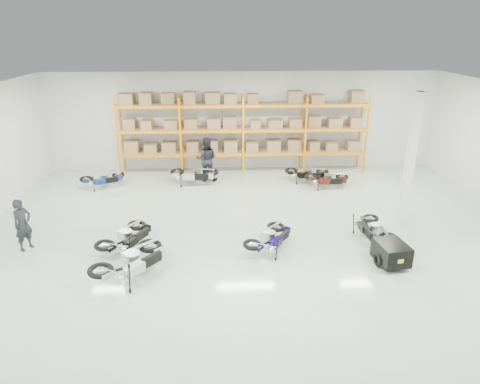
{
  "coord_description": "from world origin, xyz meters",
  "views": [
    {
      "loc": [
        -0.98,
        -12.68,
        6.38
      ],
      "look_at": [
        -0.38,
        0.88,
        1.1
      ],
      "focal_mm": 32.0,
      "sensor_mm": 36.0,
      "label": 1
    }
  ],
  "objects_px": {
    "moto_silver_left": "(132,257)",
    "person_left": "(23,225)",
    "moto_black_far_left": "(127,234)",
    "moto_touring_right": "(373,225)",
    "person_back": "(206,159)",
    "moto_back_b": "(194,172)",
    "trailer": "(391,253)",
    "moto_back_d": "(327,176)",
    "moto_blue_centre": "(271,234)",
    "moto_back_a": "(103,176)",
    "moto_back_c": "(307,171)"
  },
  "relations": [
    {
      "from": "moto_black_far_left",
      "to": "person_back",
      "type": "bearing_deg",
      "value": -81.8
    },
    {
      "from": "moto_blue_centre",
      "to": "person_left",
      "type": "relative_size",
      "value": 1.05
    },
    {
      "from": "moto_back_b",
      "to": "moto_back_a",
      "type": "bearing_deg",
      "value": 97.36
    },
    {
      "from": "moto_touring_right",
      "to": "person_back",
      "type": "distance_m",
      "value": 8.03
    },
    {
      "from": "person_back",
      "to": "trailer",
      "type": "bearing_deg",
      "value": 130.66
    },
    {
      "from": "moto_back_d",
      "to": "person_left",
      "type": "height_order",
      "value": "person_left"
    },
    {
      "from": "moto_touring_right",
      "to": "person_back",
      "type": "bearing_deg",
      "value": 129.2
    },
    {
      "from": "moto_silver_left",
      "to": "person_left",
      "type": "bearing_deg",
      "value": 13.92
    },
    {
      "from": "moto_black_far_left",
      "to": "trailer",
      "type": "height_order",
      "value": "moto_black_far_left"
    },
    {
      "from": "moto_back_b",
      "to": "person_left",
      "type": "bearing_deg",
      "value": 142.75
    },
    {
      "from": "moto_back_d",
      "to": "person_back",
      "type": "bearing_deg",
      "value": 78.9
    },
    {
      "from": "trailer",
      "to": "moto_back_a",
      "type": "height_order",
      "value": "moto_back_a"
    },
    {
      "from": "moto_silver_left",
      "to": "moto_black_far_left",
      "type": "xyz_separation_m",
      "value": [
        -0.46,
        1.54,
        -0.07
      ]
    },
    {
      "from": "moto_black_far_left",
      "to": "moto_back_b",
      "type": "relative_size",
      "value": 0.98
    },
    {
      "from": "moto_blue_centre",
      "to": "moto_back_d",
      "type": "height_order",
      "value": "moto_blue_centre"
    },
    {
      "from": "person_left",
      "to": "moto_blue_centre",
      "type": "bearing_deg",
      "value": -63.58
    },
    {
      "from": "moto_silver_left",
      "to": "moto_touring_right",
      "type": "relative_size",
      "value": 1.23
    },
    {
      "from": "trailer",
      "to": "person_back",
      "type": "xyz_separation_m",
      "value": [
        -5.41,
        7.51,
        0.56
      ]
    },
    {
      "from": "moto_blue_centre",
      "to": "person_back",
      "type": "relative_size",
      "value": 0.88
    },
    {
      "from": "moto_back_a",
      "to": "person_back",
      "type": "relative_size",
      "value": 0.82
    },
    {
      "from": "moto_touring_right",
      "to": "person_back",
      "type": "xyz_separation_m",
      "value": [
        -5.41,
        5.91,
        0.47
      ]
    },
    {
      "from": "moto_touring_right",
      "to": "moto_back_a",
      "type": "bearing_deg",
      "value": 148.7
    },
    {
      "from": "moto_back_c",
      "to": "person_back",
      "type": "bearing_deg",
      "value": 92.19
    },
    {
      "from": "moto_silver_left",
      "to": "trailer",
      "type": "bearing_deg",
      "value": -137.91
    },
    {
      "from": "trailer",
      "to": "moto_blue_centre",
      "type": "bearing_deg",
      "value": 153.63
    },
    {
      "from": "moto_silver_left",
      "to": "moto_black_far_left",
      "type": "distance_m",
      "value": 1.61
    },
    {
      "from": "moto_back_b",
      "to": "person_left",
      "type": "distance_m",
      "value": 7.37
    },
    {
      "from": "moto_blue_centre",
      "to": "moto_back_c",
      "type": "distance_m",
      "value": 6.46
    },
    {
      "from": "moto_back_c",
      "to": "person_back",
      "type": "relative_size",
      "value": 0.85
    },
    {
      "from": "moto_blue_centre",
      "to": "moto_back_a",
      "type": "xyz_separation_m",
      "value": [
        -6.45,
        5.73,
        -0.04
      ]
    },
    {
      "from": "moto_blue_centre",
      "to": "trailer",
      "type": "xyz_separation_m",
      "value": [
        3.3,
        -1.05,
        -0.12
      ]
    },
    {
      "from": "moto_black_far_left",
      "to": "moto_touring_right",
      "type": "height_order",
      "value": "moto_black_far_left"
    },
    {
      "from": "person_left",
      "to": "moto_touring_right",
      "type": "bearing_deg",
      "value": -59.71
    },
    {
      "from": "moto_back_c",
      "to": "moto_blue_centre",
      "type": "bearing_deg",
      "value": 166.93
    },
    {
      "from": "moto_touring_right",
      "to": "trailer",
      "type": "height_order",
      "value": "moto_touring_right"
    },
    {
      "from": "person_left",
      "to": "person_back",
      "type": "height_order",
      "value": "person_back"
    },
    {
      "from": "moto_blue_centre",
      "to": "person_left",
      "type": "height_order",
      "value": "person_left"
    },
    {
      "from": "moto_back_a",
      "to": "moto_back_b",
      "type": "bearing_deg",
      "value": -108.5
    },
    {
      "from": "moto_back_a",
      "to": "moto_back_d",
      "type": "height_order",
      "value": "moto_back_d"
    },
    {
      "from": "moto_touring_right",
      "to": "moto_silver_left",
      "type": "bearing_deg",
      "value": -168.68
    },
    {
      "from": "moto_black_far_left",
      "to": "moto_back_b",
      "type": "bearing_deg",
      "value": -78.43
    },
    {
      "from": "trailer",
      "to": "moto_back_b",
      "type": "xyz_separation_m",
      "value": [
        -5.95,
        7.05,
        0.15
      ]
    },
    {
      "from": "moto_blue_centre",
      "to": "moto_black_far_left",
      "type": "xyz_separation_m",
      "value": [
        -4.34,
        0.22,
        0.02
      ]
    },
    {
      "from": "moto_blue_centre",
      "to": "moto_silver_left",
      "type": "xyz_separation_m",
      "value": [
        -3.88,
        -1.33,
        0.09
      ]
    },
    {
      "from": "trailer",
      "to": "moto_back_b",
      "type": "height_order",
      "value": "moto_back_b"
    },
    {
      "from": "moto_blue_centre",
      "to": "moto_touring_right",
      "type": "bearing_deg",
      "value": -134.94
    },
    {
      "from": "moto_silver_left",
      "to": "moto_back_b",
      "type": "bearing_deg",
      "value": -59.67
    },
    {
      "from": "moto_back_d",
      "to": "moto_touring_right",
      "type": "bearing_deg",
      "value": -174.29
    },
    {
      "from": "moto_back_b",
      "to": "trailer",
      "type": "bearing_deg",
      "value": -136.39
    },
    {
      "from": "moto_black_far_left",
      "to": "moto_back_b",
      "type": "distance_m",
      "value": 6.02
    }
  ]
}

